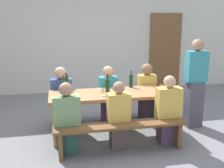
{
  "coord_description": "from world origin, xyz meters",
  "views": [
    {
      "loc": [
        -0.92,
        -4.38,
        1.99
      ],
      "look_at": [
        0.0,
        0.0,
        0.9
      ],
      "focal_mm": 44.09,
      "sensor_mm": 36.0,
      "label": 1
    }
  ],
  "objects_px": {
    "bench_near": "(121,130)",
    "seated_guest_near_2": "(168,112)",
    "bench_far": "(105,103)",
    "seated_guest_far_0": "(62,99)",
    "wine_bottle_2": "(68,89)",
    "wine_glass_1": "(103,90)",
    "wooden_door": "(165,51)",
    "wine_bottle_3": "(66,84)",
    "seated_guest_far_2": "(146,93)",
    "wine_glass_0": "(158,84)",
    "wine_bottle_4": "(64,86)",
    "seated_guest_near_0": "(67,120)",
    "tasting_table": "(112,97)",
    "seated_guest_near_1": "(119,117)",
    "seated_guest_far_1": "(108,96)",
    "wine_bottle_1": "(108,86)",
    "wine_bottle_0": "(131,81)",
    "standing_host": "(195,85)"
  },
  "relations": [
    {
      "from": "wine_bottle_2",
      "to": "seated_guest_near_0",
      "type": "height_order",
      "value": "wine_bottle_2"
    },
    {
      "from": "tasting_table",
      "to": "wine_bottle_2",
      "type": "xyz_separation_m",
      "value": [
        -0.73,
        -0.11,
        0.21
      ]
    },
    {
      "from": "bench_near",
      "to": "seated_guest_far_2",
      "type": "height_order",
      "value": "seated_guest_far_2"
    },
    {
      "from": "bench_far",
      "to": "wine_glass_0",
      "type": "relative_size",
      "value": 13.0
    },
    {
      "from": "wine_glass_1",
      "to": "seated_guest_far_1",
      "type": "bearing_deg",
      "value": 71.92
    },
    {
      "from": "tasting_table",
      "to": "seated_guest_near_1",
      "type": "bearing_deg",
      "value": -90.59
    },
    {
      "from": "wine_glass_1",
      "to": "seated_guest_far_2",
      "type": "height_order",
      "value": "seated_guest_far_2"
    },
    {
      "from": "wine_bottle_3",
      "to": "standing_host",
      "type": "height_order",
      "value": "standing_host"
    },
    {
      "from": "seated_guest_near_0",
      "to": "wine_bottle_4",
      "type": "bearing_deg",
      "value": 0.34
    },
    {
      "from": "bench_far",
      "to": "seated_guest_far_0",
      "type": "xyz_separation_m",
      "value": [
        -0.83,
        -0.15,
        0.19
      ]
    },
    {
      "from": "seated_guest_near_0",
      "to": "bench_near",
      "type": "bearing_deg",
      "value": -100.79
    },
    {
      "from": "seated_guest_near_2",
      "to": "wine_bottle_2",
      "type": "bearing_deg",
      "value": 75.17
    },
    {
      "from": "wine_bottle_2",
      "to": "standing_host",
      "type": "bearing_deg",
      "value": 4.25
    },
    {
      "from": "wine_bottle_0",
      "to": "wine_bottle_2",
      "type": "xyz_separation_m",
      "value": [
        -1.15,
        -0.41,
        0.01
      ]
    },
    {
      "from": "wooden_door",
      "to": "bench_far",
      "type": "distance_m",
      "value": 3.21
    },
    {
      "from": "bench_near",
      "to": "wine_glass_0",
      "type": "distance_m",
      "value": 1.17
    },
    {
      "from": "seated_guest_near_2",
      "to": "seated_guest_far_1",
      "type": "bearing_deg",
      "value": 36.41
    },
    {
      "from": "seated_guest_far_2",
      "to": "wine_bottle_3",
      "type": "bearing_deg",
      "value": -80.13
    },
    {
      "from": "seated_guest_near_2",
      "to": "bench_far",
      "type": "bearing_deg",
      "value": 34.01
    },
    {
      "from": "wine_bottle_1",
      "to": "seated_guest_far_0",
      "type": "distance_m",
      "value": 0.97
    },
    {
      "from": "bench_near",
      "to": "seated_guest_near_2",
      "type": "relative_size",
      "value": 1.79
    },
    {
      "from": "wine_bottle_3",
      "to": "seated_guest_near_1",
      "type": "bearing_deg",
      "value": -46.21
    },
    {
      "from": "wine_bottle_4",
      "to": "seated_guest_near_0",
      "type": "xyz_separation_m",
      "value": [
        0.0,
        -0.67,
        -0.35
      ]
    },
    {
      "from": "seated_guest_far_1",
      "to": "wine_bottle_3",
      "type": "bearing_deg",
      "value": -71.11
    },
    {
      "from": "wine_bottle_2",
      "to": "wine_bottle_3",
      "type": "relative_size",
      "value": 1.08
    },
    {
      "from": "seated_guest_near_0",
      "to": "seated_guest_far_2",
      "type": "xyz_separation_m",
      "value": [
        1.58,
        1.04,
        0.04
      ]
    },
    {
      "from": "wine_bottle_4",
      "to": "seated_guest_near_2",
      "type": "bearing_deg",
      "value": -22.84
    },
    {
      "from": "bench_near",
      "to": "seated_guest_near_0",
      "type": "xyz_separation_m",
      "value": [
        -0.79,
        0.15,
        0.16
      ]
    },
    {
      "from": "wooden_door",
      "to": "seated_guest_near_0",
      "type": "bearing_deg",
      "value": -130.41
    },
    {
      "from": "tasting_table",
      "to": "seated_guest_far_1",
      "type": "distance_m",
      "value": 0.54
    },
    {
      "from": "wine_glass_0",
      "to": "wine_glass_1",
      "type": "relative_size",
      "value": 1.02
    },
    {
      "from": "seated_guest_near_0",
      "to": "standing_host",
      "type": "height_order",
      "value": "standing_host"
    },
    {
      "from": "wine_bottle_4",
      "to": "seated_guest_far_2",
      "type": "xyz_separation_m",
      "value": [
        1.58,
        0.37,
        -0.31
      ]
    },
    {
      "from": "seated_guest_near_2",
      "to": "standing_host",
      "type": "distance_m",
      "value": 0.98
    },
    {
      "from": "wine_bottle_4",
      "to": "seated_guest_near_0",
      "type": "relative_size",
      "value": 0.28
    },
    {
      "from": "wine_bottle_2",
      "to": "seated_guest_far_1",
      "type": "distance_m",
      "value": 1.05
    },
    {
      "from": "seated_guest_far_0",
      "to": "standing_host",
      "type": "distance_m",
      "value": 2.44
    },
    {
      "from": "standing_host",
      "to": "wine_glass_1",
      "type": "bearing_deg",
      "value": 7.37
    },
    {
      "from": "wooden_door",
      "to": "seated_guest_far_1",
      "type": "distance_m",
      "value": 3.26
    },
    {
      "from": "wine_bottle_3",
      "to": "seated_guest_far_2",
      "type": "bearing_deg",
      "value": 9.87
    },
    {
      "from": "wine_bottle_2",
      "to": "wine_glass_1",
      "type": "bearing_deg",
      "value": -5.82
    },
    {
      "from": "tasting_table",
      "to": "wine_bottle_0",
      "type": "distance_m",
      "value": 0.55
    },
    {
      "from": "seated_guest_near_2",
      "to": "wine_bottle_1",
      "type": "bearing_deg",
      "value": 58.69
    },
    {
      "from": "wine_bottle_4",
      "to": "wine_glass_0",
      "type": "bearing_deg",
      "value": -5.04
    },
    {
      "from": "seated_guest_far_0",
      "to": "standing_host",
      "type": "bearing_deg",
      "value": 79.02
    },
    {
      "from": "seated_guest_near_2",
      "to": "seated_guest_near_1",
      "type": "bearing_deg",
      "value": 90.0
    },
    {
      "from": "wooden_door",
      "to": "seated_guest_far_0",
      "type": "relative_size",
      "value": 1.86
    },
    {
      "from": "wine_bottle_3",
      "to": "seated_guest_near_0",
      "type": "bearing_deg",
      "value": -93.05
    },
    {
      "from": "seated_guest_far_2",
      "to": "seated_guest_near_0",
      "type": "bearing_deg",
      "value": -56.63
    },
    {
      "from": "wooden_door",
      "to": "wine_bottle_1",
      "type": "bearing_deg",
      "value": -127.35
    }
  ]
}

